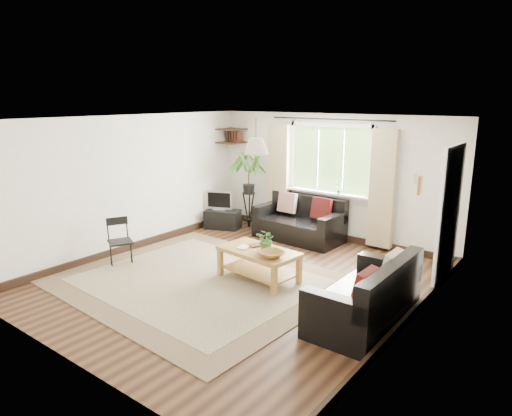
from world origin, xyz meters
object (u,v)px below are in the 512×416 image
Objects in this scene: sofa_right at (364,292)px; tv_stand at (223,219)px; sofa_back at (299,220)px; folding_chair at (120,243)px; palm_stand at (249,190)px; coffee_table at (259,265)px.

tv_stand is (-4.11, 2.07, -0.20)m from sofa_right.
folding_chair is (-1.58, -2.94, -0.01)m from sofa_back.
tv_stand is 0.83m from palm_stand.
sofa_right reaches higher than folding_chair.
coffee_table is at bearing -71.50° from sofa_back.
sofa_back reaches higher than sofa_right.
coffee_table is at bearing -97.80° from sofa_right.
folding_chair is (-0.28, -3.05, -0.43)m from palm_stand.
coffee_table is 2.93m from tv_stand.
coffee_table is (0.61, -2.10, -0.15)m from sofa_back.
sofa_back is 3.37m from sofa_right.
sofa_back is 2.19m from coffee_table.
coffee_table is at bearing -59.84° from tv_stand.
tv_stand is at bearing -167.99° from sofa_back.
folding_chair is at bearing -109.23° from tv_stand.
palm_stand reaches higher than tv_stand.
tv_stand is at bearing -116.31° from sofa_right.
palm_stand is (-1.31, 0.10, 0.42)m from sofa_back.
folding_chair is at bearing -95.19° from palm_stand.
palm_stand is at bearing 23.39° from tv_stand.
folding_chair is (0.12, -2.65, 0.19)m from tv_stand.
folding_chair reaches higher than coffee_table.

